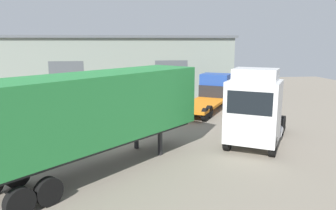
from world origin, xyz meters
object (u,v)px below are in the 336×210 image
object	(u,v)px
tractor_unit_white	(255,111)
oil_drum	(19,125)
flatbed_truck_blue	(212,92)
container_trailer_green	(100,109)
delivery_van_teal	(92,100)

from	to	relation	value
tractor_unit_white	oil_drum	bearing A→B (deg)	-77.69
tractor_unit_white	flatbed_truck_blue	world-z (taller)	tractor_unit_white
tractor_unit_white	container_trailer_green	distance (m)	7.89
delivery_van_teal	flatbed_truck_blue	bearing A→B (deg)	-97.53
tractor_unit_white	container_trailer_green	xyz separation A→B (m)	(-7.60, -2.01, 0.69)
container_trailer_green	oil_drum	world-z (taller)	container_trailer_green
container_trailer_green	flatbed_truck_blue	xyz separation A→B (m)	(8.21, 12.80, -1.36)
delivery_van_teal	oil_drum	distance (m)	4.91
tractor_unit_white	oil_drum	size ratio (longest dim) A/B	7.31
oil_drum	container_trailer_green	bearing A→B (deg)	-50.32
oil_drum	flatbed_truck_blue	bearing A→B (deg)	24.76
tractor_unit_white	delivery_van_teal	bearing A→B (deg)	-96.58
delivery_van_teal	container_trailer_green	bearing A→B (deg)	158.24
container_trailer_green	flatbed_truck_blue	world-z (taller)	container_trailer_green
flatbed_truck_blue	tractor_unit_white	bearing A→B (deg)	-152.19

